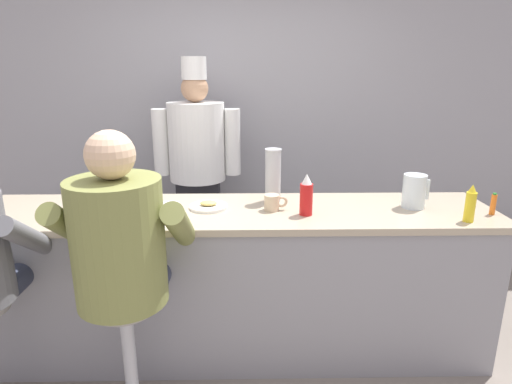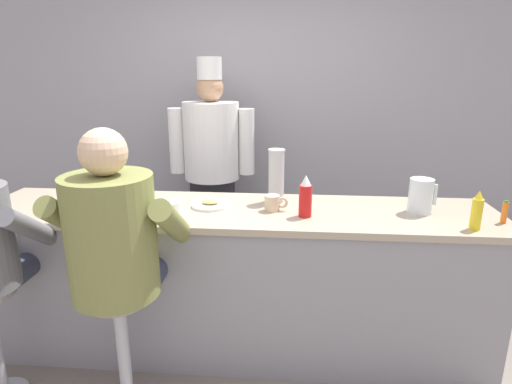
{
  "view_description": "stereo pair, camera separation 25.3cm",
  "coord_description": "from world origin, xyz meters",
  "px_view_note": "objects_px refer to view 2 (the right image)",
  "views": [
    {
      "loc": [
        0.08,
        -2.12,
        1.79
      ],
      "look_at": [
        0.13,
        0.31,
        1.08
      ],
      "focal_mm": 30.0,
      "sensor_mm": 36.0,
      "label": 1
    },
    {
      "loc": [
        0.34,
        -2.12,
        1.79
      ],
      "look_at": [
        0.13,
        0.31,
        1.08
      ],
      "focal_mm": 30.0,
      "sensor_mm": 36.0,
      "label": 2
    }
  ],
  "objects_px": {
    "hot_sauce_bottle_orange": "(505,212)",
    "cup_stack_steel": "(276,176)",
    "water_pitcher_clear": "(421,196)",
    "ketchup_bottle_red": "(305,197)",
    "mustard_bottle_yellow": "(477,211)",
    "coffee_mug_tan": "(273,203)",
    "cereal_bowl": "(170,205)",
    "napkin_dispenser_chrome": "(153,211)",
    "cook_in_whites_near": "(212,160)",
    "breakfast_plate": "(210,204)",
    "diner_seated_olive": "(116,241)"
  },
  "relations": [
    {
      "from": "ketchup_bottle_red",
      "to": "hot_sauce_bottle_orange",
      "type": "bearing_deg",
      "value": -0.86
    },
    {
      "from": "hot_sauce_bottle_orange",
      "to": "water_pitcher_clear",
      "type": "height_order",
      "value": "water_pitcher_clear"
    },
    {
      "from": "ketchup_bottle_red",
      "to": "napkin_dispenser_chrome",
      "type": "xyz_separation_m",
      "value": [
        -0.85,
        -0.15,
        -0.06
      ]
    },
    {
      "from": "breakfast_plate",
      "to": "napkin_dispenser_chrome",
      "type": "distance_m",
      "value": 0.39
    },
    {
      "from": "hot_sauce_bottle_orange",
      "to": "cook_in_whites_near",
      "type": "relative_size",
      "value": 0.07
    },
    {
      "from": "ketchup_bottle_red",
      "to": "cook_in_whites_near",
      "type": "height_order",
      "value": "cook_in_whites_near"
    },
    {
      "from": "ketchup_bottle_red",
      "to": "water_pitcher_clear",
      "type": "distance_m",
      "value": 0.69
    },
    {
      "from": "hot_sauce_bottle_orange",
      "to": "cereal_bowl",
      "type": "relative_size",
      "value": 0.9
    },
    {
      "from": "hot_sauce_bottle_orange",
      "to": "cereal_bowl",
      "type": "bearing_deg",
      "value": 177.61
    },
    {
      "from": "coffee_mug_tan",
      "to": "napkin_dispenser_chrome",
      "type": "height_order",
      "value": "napkin_dispenser_chrome"
    },
    {
      "from": "cup_stack_steel",
      "to": "napkin_dispenser_chrome",
      "type": "xyz_separation_m",
      "value": [
        -0.67,
        -0.42,
        -0.11
      ]
    },
    {
      "from": "breakfast_plate",
      "to": "coffee_mug_tan",
      "type": "xyz_separation_m",
      "value": [
        0.39,
        -0.05,
        0.04
      ]
    },
    {
      "from": "hot_sauce_bottle_orange",
      "to": "cup_stack_steel",
      "type": "height_order",
      "value": "cup_stack_steel"
    },
    {
      "from": "cook_in_whites_near",
      "to": "breakfast_plate",
      "type": "bearing_deg",
      "value": -80.09
    },
    {
      "from": "cereal_bowl",
      "to": "napkin_dispenser_chrome",
      "type": "xyz_separation_m",
      "value": [
        -0.03,
        -0.21,
        0.03
      ]
    },
    {
      "from": "cup_stack_steel",
      "to": "cook_in_whites_near",
      "type": "height_order",
      "value": "cook_in_whites_near"
    },
    {
      "from": "water_pitcher_clear",
      "to": "diner_seated_olive",
      "type": "xyz_separation_m",
      "value": [
        -1.63,
        -0.57,
        -0.11
      ]
    },
    {
      "from": "cereal_bowl",
      "to": "water_pitcher_clear",
      "type": "bearing_deg",
      "value": 2.39
    },
    {
      "from": "hot_sauce_bottle_orange",
      "to": "cereal_bowl",
      "type": "height_order",
      "value": "hot_sauce_bottle_orange"
    },
    {
      "from": "cereal_bowl",
      "to": "cup_stack_steel",
      "type": "xyz_separation_m",
      "value": [
        0.64,
        0.21,
        0.15
      ]
    },
    {
      "from": "cereal_bowl",
      "to": "ketchup_bottle_red",
      "type": "bearing_deg",
      "value": -4.42
    },
    {
      "from": "breakfast_plate",
      "to": "diner_seated_olive",
      "type": "bearing_deg",
      "value": -122.59
    },
    {
      "from": "diner_seated_olive",
      "to": "mustard_bottle_yellow",
      "type": "bearing_deg",
      "value": 9.6
    },
    {
      "from": "cook_in_whites_near",
      "to": "mustard_bottle_yellow",
      "type": "bearing_deg",
      "value": -38.66
    },
    {
      "from": "hot_sauce_bottle_orange",
      "to": "breakfast_plate",
      "type": "height_order",
      "value": "hot_sauce_bottle_orange"
    },
    {
      "from": "hot_sauce_bottle_orange",
      "to": "cereal_bowl",
      "type": "xyz_separation_m",
      "value": [
        -1.91,
        0.08,
        -0.04
      ]
    },
    {
      "from": "coffee_mug_tan",
      "to": "cup_stack_steel",
      "type": "relative_size",
      "value": 0.41
    },
    {
      "from": "cereal_bowl",
      "to": "coffee_mug_tan",
      "type": "xyz_separation_m",
      "value": [
        0.63,
        0.02,
        0.02
      ]
    },
    {
      "from": "coffee_mug_tan",
      "to": "mustard_bottle_yellow",
      "type": "bearing_deg",
      "value": -11.35
    },
    {
      "from": "hot_sauce_bottle_orange",
      "to": "napkin_dispenser_chrome",
      "type": "distance_m",
      "value": 1.95
    },
    {
      "from": "ketchup_bottle_red",
      "to": "cup_stack_steel",
      "type": "bearing_deg",
      "value": 123.47
    },
    {
      "from": "cereal_bowl",
      "to": "napkin_dispenser_chrome",
      "type": "distance_m",
      "value": 0.22
    },
    {
      "from": "mustard_bottle_yellow",
      "to": "breakfast_plate",
      "type": "distance_m",
      "value": 1.5
    },
    {
      "from": "ketchup_bottle_red",
      "to": "mustard_bottle_yellow",
      "type": "distance_m",
      "value": 0.91
    },
    {
      "from": "ketchup_bottle_red",
      "to": "coffee_mug_tan",
      "type": "distance_m",
      "value": 0.22
    },
    {
      "from": "ketchup_bottle_red",
      "to": "diner_seated_olive",
      "type": "relative_size",
      "value": 0.16
    },
    {
      "from": "water_pitcher_clear",
      "to": "breakfast_plate",
      "type": "relative_size",
      "value": 0.89
    },
    {
      "from": "napkin_dispenser_chrome",
      "to": "breakfast_plate",
      "type": "bearing_deg",
      "value": 46.6
    },
    {
      "from": "hot_sauce_bottle_orange",
      "to": "cook_in_whites_near",
      "type": "distance_m",
      "value": 2.22
    },
    {
      "from": "breakfast_plate",
      "to": "mustard_bottle_yellow",
      "type": "bearing_deg",
      "value": -10.22
    },
    {
      "from": "breakfast_plate",
      "to": "cook_in_whites_near",
      "type": "relative_size",
      "value": 0.12
    },
    {
      "from": "mustard_bottle_yellow",
      "to": "water_pitcher_clear",
      "type": "bearing_deg",
      "value": 130.33
    },
    {
      "from": "cup_stack_steel",
      "to": "hot_sauce_bottle_orange",
      "type": "bearing_deg",
      "value": -12.68
    },
    {
      "from": "cereal_bowl",
      "to": "breakfast_plate",
      "type": "bearing_deg",
      "value": 17.04
    },
    {
      "from": "water_pitcher_clear",
      "to": "ketchup_bottle_red",
      "type": "bearing_deg",
      "value": -169.53
    },
    {
      "from": "breakfast_plate",
      "to": "napkin_dispenser_chrome",
      "type": "relative_size",
      "value": 1.96
    },
    {
      "from": "diner_seated_olive",
      "to": "ketchup_bottle_red",
      "type": "bearing_deg",
      "value": 24.99
    },
    {
      "from": "mustard_bottle_yellow",
      "to": "water_pitcher_clear",
      "type": "relative_size",
      "value": 1.04
    },
    {
      "from": "mustard_bottle_yellow",
      "to": "cook_in_whites_near",
      "type": "relative_size",
      "value": 0.11
    },
    {
      "from": "mustard_bottle_yellow",
      "to": "breakfast_plate",
      "type": "bearing_deg",
      "value": 169.78
    }
  ]
}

